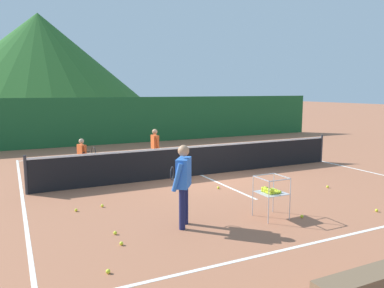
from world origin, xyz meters
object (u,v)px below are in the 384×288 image
Objects in this scene: student_1 at (155,144)px; tennis_ball_6 at (108,271)px; instructor at (183,178)px; tennis_ball_0 at (377,210)px; tennis_ball_8 at (121,243)px; tennis_ball_1 at (302,216)px; tennis_ball_3 at (328,187)px; tennis_ball_5 at (102,206)px; tennis_net at (201,160)px; ball_cart at (271,191)px; tennis_ball_4 at (115,233)px; tennis_ball_7 at (76,210)px; student_0 at (82,154)px; tennis_ball_2 at (218,188)px.

tennis_ball_6 is (-3.39, -7.06, -0.79)m from student_1.
instructor reaches higher than tennis_ball_0.
tennis_ball_0 is 5.75m from tennis_ball_8.
tennis_ball_1 is at bearing -4.20° from tennis_ball_8.
tennis_ball_5 is at bearing 170.48° from tennis_ball_3.
instructor reaches higher than student_1.
instructor is 24.51× the size of tennis_ball_8.
tennis_ball_3 is at bearing -54.89° from student_1.
tennis_net is 11.63× the size of ball_cart.
instructor is 24.51× the size of tennis_ball_0.
tennis_ball_4 is at bearing -95.01° from tennis_ball_5.
tennis_ball_8 is at bearing 172.83° from tennis_ball_0.
ball_cart is (-0.54, -4.29, 0.09)m from tennis_net.
tennis_ball_7 is at bearing 171.85° from tennis_ball_3.
tennis_ball_6 is (-6.76, -2.26, 0.00)m from tennis_ball_3.
tennis_ball_8 is (-3.29, -0.03, -0.56)m from ball_cart.
tennis_ball_3 is (5.93, -4.56, -0.69)m from student_0.
tennis_ball_4 is at bearing -135.13° from tennis_net.
tennis_ball_3 is at bearing 73.75° from tennis_ball_0.
tennis_net reaches higher than tennis_ball_4.
tennis_ball_4 and tennis_ball_7 have the same top height.
tennis_ball_6 is (-3.94, -3.52, 0.00)m from tennis_ball_2.
tennis_ball_8 is at bearing -94.57° from tennis_ball_5.
tennis_ball_2 is 3.09m from tennis_ball_3.
tennis_ball_0 is at bearing 1.95° from tennis_ball_6.
student_1 reaches higher than tennis_ball_8.
tennis_ball_4 is at bearing -93.69° from student_0.
student_0 reaches higher than tennis_ball_0.
tennis_ball_7 is at bearing -131.07° from student_1.
tennis_ball_5 is at bearing 85.43° from tennis_ball_8.
ball_cart reaches higher than tennis_ball_6.
tennis_net is 1.83m from tennis_ball_2.
tennis_ball_2 is (0.19, 2.56, -0.56)m from ball_cart.
ball_cart reaches higher than tennis_ball_3.
tennis_ball_0 is at bearing -12.52° from tennis_ball_4.
instructor is 3.20m from tennis_ball_2.
tennis_net is 153.77× the size of tennis_ball_5.
tennis_ball_1 is 1.00× the size of tennis_ball_6.
tennis_ball_6 is (-4.29, -5.25, -0.47)m from tennis_net.
student_1 is 20.25× the size of tennis_ball_8.
tennis_net is 3.91m from tennis_ball_3.
ball_cart is 13.22× the size of tennis_ball_3.
ball_cart is 3.91m from tennis_ball_6.
tennis_ball_5 is (-3.64, -1.97, -0.47)m from tennis_net.
ball_cart is at bearing -97.15° from tennis_net.
tennis_ball_2 is at bearing 4.18° from tennis_ball_5.
tennis_ball_1 is at bearing -14.68° from instructor.
tennis_ball_3 is (2.40, 1.61, 0.00)m from tennis_ball_1.
student_1 reaches higher than tennis_ball_3.
student_0 is 17.78× the size of tennis_ball_0.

